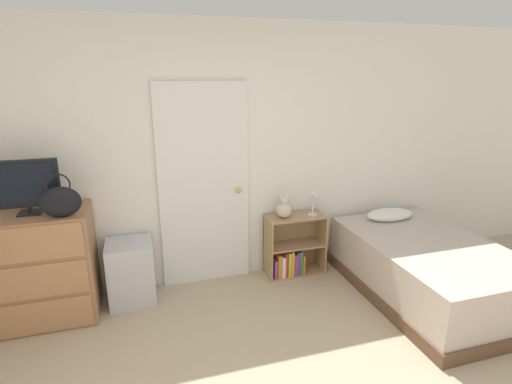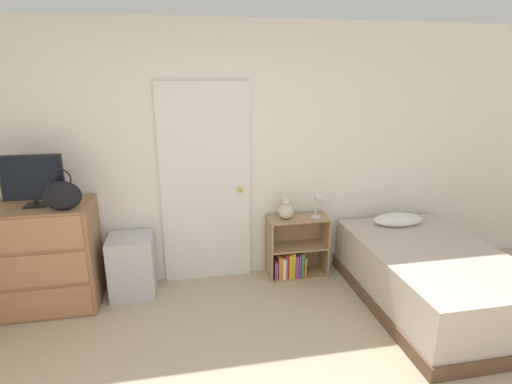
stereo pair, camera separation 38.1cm
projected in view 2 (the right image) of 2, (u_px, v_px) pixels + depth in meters
wall_back at (206, 157)px, 3.92m from camera, size 10.00×0.06×2.55m
door_closed at (206, 186)px, 3.94m from camera, size 0.88×0.09×2.00m
dresser at (49, 257)px, 3.58m from camera, size 0.82×0.54×0.97m
tv at (32, 180)px, 3.36m from camera, size 0.50×0.16×0.45m
handbag at (62, 195)px, 3.27m from camera, size 0.31×0.11×0.36m
storage_bin at (132, 266)px, 3.83m from camera, size 0.41×0.39×0.59m
bookshelf at (293, 254)px, 4.19m from camera, size 0.62×0.27×0.65m
teddy_bear at (286, 209)px, 4.03m from camera, size 0.16×0.16×0.25m
desk_lamp at (318, 200)px, 4.03m from camera, size 0.11×0.10×0.27m
bed at (431, 277)px, 3.66m from camera, size 1.18×1.83×0.65m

